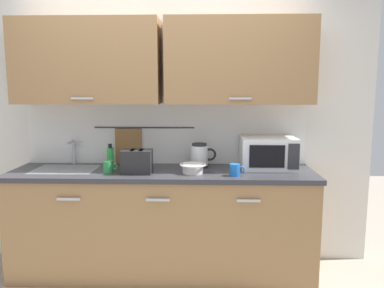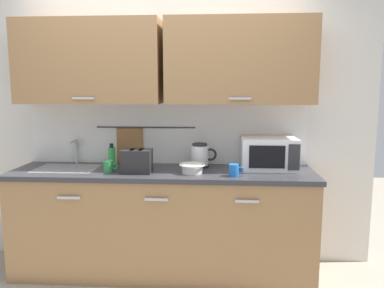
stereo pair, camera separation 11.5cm
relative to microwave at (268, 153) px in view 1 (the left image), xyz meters
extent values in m
cube|color=#997047|center=(-0.89, -0.11, -0.61)|extent=(2.50, 0.60, 0.86)
cube|color=#B7B7BC|center=(-1.58, -0.42, -0.30)|extent=(0.18, 0.02, 0.02)
cube|color=#B7B7BC|center=(-0.89, -0.42, -0.30)|extent=(0.18, 0.02, 0.02)
cube|color=#B7B7BC|center=(-0.21, -0.42, -0.30)|extent=(0.18, 0.02, 0.02)
cube|color=#333338|center=(-0.89, -0.11, -0.16)|extent=(2.53, 0.63, 0.04)
cube|color=#9EA0A5|center=(-1.72, -0.09, -0.18)|extent=(0.52, 0.38, 0.09)
cube|color=silver|center=(-0.89, 0.22, 0.21)|extent=(3.70, 0.06, 2.50)
cube|color=silver|center=(-0.89, 0.19, 0.14)|extent=(2.50, 0.01, 0.55)
cube|color=#997047|center=(-1.53, 0.03, 0.77)|extent=(1.23, 0.33, 0.70)
cube|color=#B7B7BC|center=(-1.53, -0.15, 0.47)|extent=(0.18, 0.01, 0.02)
cube|color=#997047|center=(-0.26, 0.03, 0.77)|extent=(1.23, 0.33, 0.70)
cube|color=#B7B7BC|center=(-0.26, -0.15, 0.47)|extent=(0.18, 0.01, 0.02)
cylinder|color=#333338|center=(-1.08, 0.17, 0.19)|extent=(0.90, 0.01, 0.01)
cube|color=olive|center=(-1.23, 0.17, 0.01)|extent=(0.24, 0.02, 0.34)
cylinder|color=#B2B5BA|center=(-1.72, 0.14, -0.03)|extent=(0.03, 0.03, 0.22)
cylinder|color=#B2B5BA|center=(-1.72, 0.06, 0.07)|extent=(0.02, 0.16, 0.02)
cube|color=#B2B5BA|center=(-1.68, 0.14, 0.06)|extent=(0.07, 0.02, 0.01)
cube|color=white|center=(0.00, 0.00, 0.00)|extent=(0.46, 0.34, 0.27)
cube|color=black|center=(-0.04, -0.17, 0.00)|extent=(0.29, 0.01, 0.18)
cube|color=#2D2D33|center=(0.18, -0.17, 0.00)|extent=(0.09, 0.01, 0.21)
cylinder|color=black|center=(-0.59, 0.04, -0.13)|extent=(0.16, 0.16, 0.02)
cylinder|color=white|center=(-0.59, 0.04, -0.03)|extent=(0.15, 0.15, 0.17)
cylinder|color=#262628|center=(-0.59, 0.04, 0.06)|extent=(0.13, 0.13, 0.02)
torus|color=black|center=(-0.49, 0.04, -0.02)|extent=(0.11, 0.02, 0.11)
cylinder|color=green|center=(-1.37, 0.07, -0.06)|extent=(0.06, 0.06, 0.16)
cylinder|color=black|center=(-1.37, 0.07, 0.04)|extent=(0.03, 0.03, 0.04)
cylinder|color=green|center=(-1.32, -0.20, -0.09)|extent=(0.08, 0.08, 0.09)
torus|color=green|center=(-1.27, -0.20, -0.09)|extent=(0.06, 0.01, 0.06)
cylinder|color=silver|center=(-0.63, -0.20, -0.10)|extent=(0.17, 0.17, 0.07)
torus|color=silver|center=(-0.63, -0.20, -0.07)|extent=(0.21, 0.21, 0.01)
cube|color=#232326|center=(-1.08, -0.21, -0.04)|extent=(0.24, 0.17, 0.19)
cube|color=black|center=(-1.12, -0.21, 0.05)|extent=(0.03, 0.12, 0.01)
cube|color=black|center=(-1.05, -0.21, 0.05)|extent=(0.03, 0.12, 0.01)
cube|color=black|center=(-1.21, -0.21, -0.01)|extent=(0.02, 0.02, 0.02)
cylinder|color=blue|center=(-0.30, -0.29, -0.09)|extent=(0.08, 0.08, 0.09)
torus|color=blue|center=(-0.25, -0.29, -0.09)|extent=(0.06, 0.01, 0.06)
camera|label=1|loc=(-0.55, -3.18, 0.55)|focal=35.22mm
camera|label=2|loc=(-0.43, -3.17, 0.55)|focal=35.22mm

